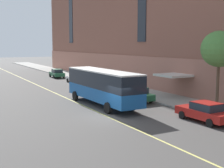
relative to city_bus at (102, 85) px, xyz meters
The scene contains 10 objects.
ground_plane 5.41m from the city_bus, 107.16° to the right, with size 260.00×260.00×0.00m, color #4C4947.
sidewalk 8.35m from the city_bus, 12.73° to the right, with size 4.98×160.00×0.15m, color #9E9B93.
city_bus is the anchor object (origin of this frame).
parked_car_red_0 10.49m from the city_bus, 66.05° to the right, with size 2.11×4.81×1.56m.
parked_car_green_1 27.72m from the city_bus, 81.39° to the left, with size 2.06×4.27×1.56m.
parked_car_white_3 18.71m from the city_bus, 76.56° to the left, with size 2.10×4.82×1.56m.
parked_car_white_4 9.90m from the city_bus, 63.73° to the left, with size 1.98×4.29×1.56m.
parked_car_green_6 4.36m from the city_bus, ahead, with size 2.04×4.63×1.56m.
street_tree_mid_block 11.27m from the city_bus, 43.49° to the right, with size 3.18×3.18×7.04m.
lane_centerline 3.20m from the city_bus, 133.55° to the right, with size 0.16×140.00×0.01m, color #E0D66B.
Camera 1 is at (-11.73, -22.39, 5.98)m, focal length 50.00 mm.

